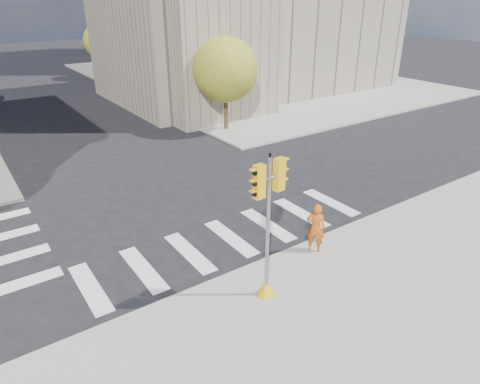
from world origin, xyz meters
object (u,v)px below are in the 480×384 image
at_px(lamp_far, 128,38).
at_px(traffic_signal, 267,240).
at_px(lamp_near, 201,54).
at_px(photographer, 316,228).

bearing_deg(lamp_far, traffic_signal, -105.31).
bearing_deg(lamp_near, photographer, -108.50).
xyz_separation_m(lamp_far, photographer, (-6.22, -32.60, -3.51)).
bearing_deg(photographer, lamp_far, -47.07).
bearing_deg(lamp_near, traffic_signal, -115.14).
height_order(lamp_far, photographer, lamp_far).
xyz_separation_m(traffic_signal, photographer, (2.97, 1.00, -1.03)).
relative_size(lamp_near, traffic_signal, 1.76).
bearing_deg(traffic_signal, lamp_near, 58.22).
bearing_deg(traffic_signal, lamp_far, 68.05).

